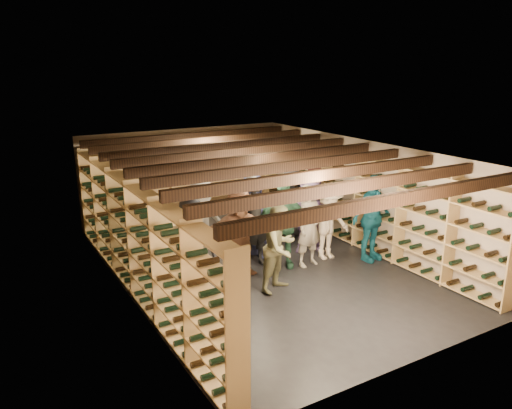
{
  "coord_description": "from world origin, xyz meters",
  "views": [
    {
      "loc": [
        -4.92,
        -8.17,
        4.06
      ],
      "look_at": [
        -0.02,
        0.2,
        1.29
      ],
      "focal_mm": 35.0,
      "sensor_mm": 36.0,
      "label": 1
    }
  ],
  "objects": [
    {
      "name": "person_4",
      "position": [
        2.18,
        -0.82,
        0.92
      ],
      "size": [
        1.13,
        0.57,
        1.85
      ],
      "primitive_type": "imported",
      "rotation": [
        0.0,
        0.0,
        0.11
      ],
      "color": "#155D71",
      "rests_on": "ground"
    },
    {
      "name": "person_7",
      "position": [
        0.89,
        -0.41,
        0.85
      ],
      "size": [
        0.67,
        0.49,
        1.7
      ],
      "primitive_type": "imported",
      "rotation": [
        0.0,
        0.0,
        0.15
      ],
      "color": "gray",
      "rests_on": "ground"
    },
    {
      "name": "person_3",
      "position": [
        1.46,
        -0.3,
        0.8
      ],
      "size": [
        1.05,
        0.62,
        1.61
      ],
      "primitive_type": "imported",
      "rotation": [
        0.0,
        0.0,
        -0.02
      ],
      "color": "beige",
      "rests_on": "ground"
    },
    {
      "name": "crate_stack_left",
      "position": [
        -0.91,
        2.12,
        0.26
      ],
      "size": [
        0.54,
        0.4,
        0.51
      ],
      "rotation": [
        0.0,
        0.0,
        -0.14
      ],
      "color": "tan",
      "rests_on": "ground"
    },
    {
      "name": "person_5",
      "position": [
        -0.58,
        -0.11,
        0.88
      ],
      "size": [
        1.67,
        0.65,
        1.77
      ],
      "primitive_type": "imported",
      "rotation": [
        0.0,
        0.0,
        -0.08
      ],
      "color": "brown",
      "rests_on": "ground"
    },
    {
      "name": "wine_rack_right",
      "position": [
        2.57,
        0.0,
        1.08
      ],
      "size": [
        0.32,
        7.5,
        2.15
      ],
      "color": "tan",
      "rests_on": "ground"
    },
    {
      "name": "person_11",
      "position": [
        1.4,
        0.25,
        0.87
      ],
      "size": [
        1.68,
        1.15,
        1.74
      ],
      "primitive_type": "imported",
      "rotation": [
        0.0,
        0.0,
        -0.43
      ],
      "color": "slate",
      "rests_on": "ground"
    },
    {
      "name": "person_6",
      "position": [
        0.15,
        0.64,
        0.91
      ],
      "size": [
        1.03,
        0.85,
        1.82
      ],
      "primitive_type": "imported",
      "rotation": [
        0.0,
        0.0,
        -0.35
      ],
      "color": "#212445",
      "rests_on": "ground"
    },
    {
      "name": "person_2",
      "position": [
        -0.26,
        -1.08,
        0.82
      ],
      "size": [
        0.97,
        0.87,
        1.64
      ],
      "primitive_type": "imported",
      "rotation": [
        0.0,
        0.0,
        0.39
      ],
      "color": "brown",
      "rests_on": "ground"
    },
    {
      "name": "ceiling_joists",
      "position": [
        0.0,
        0.0,
        2.26
      ],
      "size": [
        5.4,
        7.12,
        0.18
      ],
      "color": "black",
      "rests_on": "ground"
    },
    {
      "name": "wine_rack_left",
      "position": [
        -2.57,
        0.0,
        1.08
      ],
      "size": [
        0.32,
        7.5,
        2.15
      ],
      "color": "tan",
      "rests_on": "ground"
    },
    {
      "name": "crate_loose",
      "position": [
        -0.13,
        1.93,
        0.09
      ],
      "size": [
        0.55,
        0.4,
        0.17
      ],
      "primitive_type": "cube",
      "rotation": [
        0.0,
        0.0,
        -0.16
      ],
      "color": "tan",
      "rests_on": "ground"
    },
    {
      "name": "walls",
      "position": [
        0.0,
        0.0,
        1.2
      ],
      "size": [
        5.52,
        8.02,
        2.4
      ],
      "color": "#B8A48F",
      "rests_on": "ground"
    },
    {
      "name": "person_0",
      "position": [
        -1.76,
        -0.54,
        0.91
      ],
      "size": [
        1.0,
        0.76,
        1.82
      ],
      "primitive_type": "imported",
      "rotation": [
        0.0,
        0.0,
        -0.22
      ],
      "color": "black",
      "rests_on": "ground"
    },
    {
      "name": "person_9",
      "position": [
        -1.02,
        0.68,
        0.91
      ],
      "size": [
        1.19,
        0.7,
        1.83
      ],
      "primitive_type": "imported",
      "rotation": [
        0.0,
        0.0,
        -0.02
      ],
      "color": "#9F9C93",
      "rests_on": "ground"
    },
    {
      "name": "crate_stack_right",
      "position": [
        0.79,
        1.3,
        0.34
      ],
      "size": [
        0.59,
        0.5,
        0.68
      ],
      "rotation": [
        0.0,
        0.0,
        0.41
      ],
      "color": "tan",
      "rests_on": "ground"
    },
    {
      "name": "ceiling",
      "position": [
        0.0,
        0.0,
        2.4
      ],
      "size": [
        5.5,
        8.0,
        0.01
      ],
      "primitive_type": "cube",
      "color": "beige",
      "rests_on": "walls"
    },
    {
      "name": "ground",
      "position": [
        0.0,
        0.0,
        0.0
      ],
      "size": [
        8.0,
        8.0,
        0.0
      ],
      "primitive_type": "plane",
      "color": "black",
      "rests_on": "ground"
    },
    {
      "name": "person_8",
      "position": [
        2.18,
        1.12,
        0.88
      ],
      "size": [
        0.99,
        0.85,
        1.76
      ],
      "primitive_type": "imported",
      "rotation": [
        0.0,
        0.0,
        -0.24
      ],
      "color": "#3F151C",
      "rests_on": "ground"
    },
    {
      "name": "wine_rack_back",
      "position": [
        0.0,
        3.83,
        1.07
      ],
      "size": [
        4.7,
        0.3,
        2.15
      ],
      "color": "tan",
      "rests_on": "ground"
    },
    {
      "name": "person_12",
      "position": [
        1.61,
        1.3,
        0.83
      ],
      "size": [
        0.94,
        0.78,
        1.66
      ],
      "primitive_type": "imported",
      "rotation": [
        0.0,
        0.0,
        0.36
      ],
      "color": "#34353A",
      "rests_on": "ground"
    },
    {
      "name": "person_1",
      "position": [
        -0.09,
        0.13,
        0.95
      ],
      "size": [
        0.71,
        0.48,
        1.9
      ],
      "primitive_type": "imported",
      "rotation": [
        0.0,
        0.0,
        0.05
      ],
      "color": "black",
      "rests_on": "ground"
    },
    {
      "name": "person_10",
      "position": [
        0.37,
        -0.19,
        0.91
      ],
      "size": [
        1.16,
        0.81,
        1.83
      ],
      "primitive_type": "imported",
      "rotation": [
        0.0,
        0.0,
        -0.37
      ],
      "color": "#275139",
      "rests_on": "ground"
    }
  ]
}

